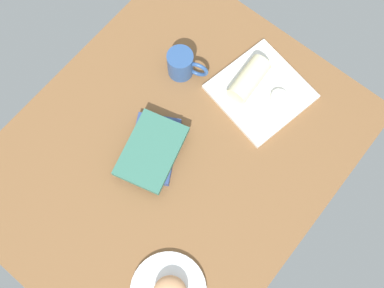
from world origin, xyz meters
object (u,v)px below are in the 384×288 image
object	(u,v)px
breakfast_wrap	(249,80)
book_stack	(152,150)
square_plate	(261,92)
coffee_mug	(182,64)
sauce_cup	(279,97)

from	to	relation	value
breakfast_wrap	book_stack	world-z (taller)	breakfast_wrap
square_plate	book_stack	bearing A→B (deg)	159.71
breakfast_wrap	coffee_mug	size ratio (longest dim) A/B	1.15
book_stack	coffee_mug	xyz separation A→B (cm)	(26.15, 10.41, 2.22)
square_plate	book_stack	world-z (taller)	book_stack
book_stack	coffee_mug	bearing A→B (deg)	21.70
square_plate	breakfast_wrap	bearing A→B (deg)	101.00
square_plate	coffee_mug	xyz separation A→B (cm)	(-9.80, 23.70, 4.11)
breakfast_wrap	book_stack	size ratio (longest dim) A/B	0.57
square_plate	sauce_cup	xyz separation A→B (cm)	(1.11, -5.73, 1.92)
sauce_cup	coffee_mug	bearing A→B (deg)	110.34
sauce_cup	breakfast_wrap	size ratio (longest dim) A/B	0.35
breakfast_wrap	square_plate	bearing A→B (deg)	7.61
coffee_mug	book_stack	bearing A→B (deg)	-158.30
sauce_cup	breakfast_wrap	bearing A→B (deg)	101.00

